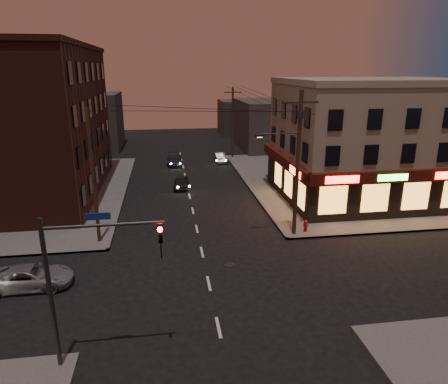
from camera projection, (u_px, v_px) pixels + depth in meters
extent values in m
plane|color=black|center=(209.00, 283.00, 22.23)|extent=(120.00, 120.00, 0.00)
cube|color=#514F4C|center=(356.00, 180.00, 42.70)|extent=(24.00, 28.00, 0.15)
cube|color=tan|center=(369.00, 142.00, 35.72)|extent=(15.00, 12.00, 10.00)
cube|color=tan|center=(375.00, 81.00, 34.16)|extent=(15.20, 12.20, 0.50)
cube|color=black|center=(402.00, 197.00, 31.07)|extent=(15.12, 0.25, 3.40)
cube|color=black|center=(287.00, 181.00, 35.64)|extent=(0.25, 12.12, 3.40)
cube|color=#41110A|center=(407.00, 176.00, 30.26)|extent=(15.60, 0.50, 0.90)
cube|color=#41110A|center=(284.00, 161.00, 35.06)|extent=(0.50, 12.60, 0.90)
cube|color=#FF140C|center=(342.00, 180.00, 29.25)|extent=(2.60, 0.06, 0.55)
cube|color=#26FF3F|center=(393.00, 178.00, 29.82)|extent=(2.40, 0.06, 0.50)
cube|color=#FF140C|center=(295.00, 172.00, 31.44)|extent=(0.06, 2.60, 0.55)
cube|color=orange|center=(396.00, 197.00, 30.82)|extent=(12.40, 0.08, 2.20)
cube|color=orange|center=(288.00, 183.00, 34.64)|extent=(0.08, 8.40, 2.20)
cube|color=#431D15|center=(26.00, 124.00, 36.14)|extent=(12.00, 20.00, 13.00)
cube|color=#3F3D3A|center=(274.00, 125.00, 59.06)|extent=(10.00, 12.00, 7.00)
cube|color=#3F3D3A|center=(89.00, 121.00, 58.87)|extent=(9.00, 10.00, 8.00)
cube|color=#3F3D3A|center=(242.00, 117.00, 72.15)|extent=(8.00, 8.00, 6.00)
cylinder|color=#382619|center=(298.00, 165.00, 27.14)|extent=(0.28, 0.28, 10.00)
cube|color=#382619|center=(301.00, 102.00, 25.89)|extent=(2.40, 0.12, 0.12)
cylinder|color=#333538|center=(300.00, 115.00, 26.13)|extent=(0.44, 0.44, 0.50)
cylinder|color=#333538|center=(280.00, 134.00, 26.30)|extent=(2.60, 0.10, 0.10)
cube|color=#333538|center=(260.00, 136.00, 26.13)|extent=(0.60, 0.25, 0.18)
cube|color=#FFD88C|center=(260.00, 137.00, 26.16)|extent=(0.35, 0.15, 0.04)
cylinder|color=#382619|center=(233.00, 123.00, 52.03)|extent=(0.26, 0.26, 9.00)
cylinder|color=#382619|center=(93.00, 178.00, 26.02)|extent=(0.24, 0.24, 9.00)
cylinder|color=#333538|center=(51.00, 297.00, 15.05)|extent=(0.18, 0.18, 6.40)
cylinder|color=#333538|center=(104.00, 225.00, 14.53)|extent=(4.40, 0.12, 0.12)
imported|color=black|center=(160.00, 234.00, 14.97)|extent=(0.16, 0.20, 1.00)
sphere|color=#FF0C05|center=(160.00, 230.00, 14.78)|extent=(0.20, 0.20, 0.20)
cube|color=navy|center=(98.00, 216.00, 14.40)|extent=(0.90, 0.05, 0.25)
imported|color=gray|center=(30.00, 277.00, 21.65)|extent=(4.48, 2.10, 1.24)
imported|color=black|center=(181.00, 182.00, 39.70)|extent=(1.74, 3.63, 1.20)
imported|color=#615F5B|center=(220.00, 157.00, 50.75)|extent=(1.54, 3.79, 1.22)
imported|color=#1B2436|center=(174.00, 160.00, 49.39)|extent=(1.93, 4.45, 1.27)
cylinder|color=#9E120E|center=(306.00, 227.00, 28.84)|extent=(0.31, 0.31, 0.69)
sphere|color=#9E120E|center=(306.00, 222.00, 28.73)|extent=(0.28, 0.28, 0.28)
cylinder|color=#9E120E|center=(306.00, 225.00, 28.80)|extent=(0.39, 0.24, 0.14)
cylinder|color=#9E120E|center=(306.00, 225.00, 28.80)|extent=(0.24, 0.39, 0.14)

